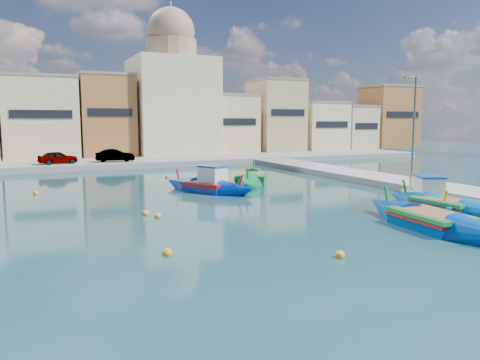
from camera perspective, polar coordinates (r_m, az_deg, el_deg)
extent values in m
plane|color=#163742|center=(21.02, -3.10, -6.29)|extent=(160.00, 160.00, 0.00)
cube|color=gray|center=(51.76, -16.27, 1.92)|extent=(80.00, 8.00, 0.60)
cube|color=beige|center=(58.75, -23.15, 6.92)|extent=(7.88, 7.44, 8.99)
cube|color=gray|center=(58.94, -23.38, 11.43)|extent=(8.04, 7.59, 0.30)
cube|color=black|center=(54.99, -23.06, 7.40)|extent=(6.30, 0.10, 0.90)
cube|color=#AE6B36|center=(58.77, -15.98, 7.44)|extent=(6.17, 6.13, 9.43)
cube|color=gray|center=(59.00, -16.16, 12.17)|extent=(6.29, 6.26, 0.30)
cube|color=black|center=(55.70, -15.51, 7.96)|extent=(4.93, 0.10, 0.90)
cube|color=tan|center=(61.15, -9.03, 6.04)|extent=(7.31, 7.69, 6.05)
cube|color=gray|center=(61.16, -9.09, 9.02)|extent=(7.46, 7.85, 0.30)
cube|color=black|center=(57.40, -7.98, 6.28)|extent=(5.85, 0.10, 0.90)
cube|color=beige|center=(63.58, -2.02, 6.78)|extent=(7.54, 7.30, 7.41)
cube|color=gray|center=(63.65, -2.03, 10.26)|extent=(7.69, 7.45, 0.30)
cube|color=black|center=(60.18, -0.65, 7.11)|extent=(6.03, 0.10, 0.90)
cube|color=tan|center=(66.88, 4.35, 7.75)|extent=(6.36, 6.97, 9.63)
cube|color=gray|center=(67.09, 4.40, 11.99)|extent=(6.48, 7.11, 0.30)
cube|color=black|center=(63.81, 5.91, 8.18)|extent=(5.09, 0.10, 0.90)
cube|color=beige|center=(70.56, 9.56, 6.44)|extent=(6.63, 6.70, 6.65)
cube|color=gray|center=(70.59, 9.63, 9.26)|extent=(6.76, 6.83, 0.30)
cube|color=black|center=(67.77, 11.20, 6.65)|extent=(5.30, 0.10, 0.90)
cube|color=beige|center=(74.48, 13.30, 6.22)|extent=(5.08, 7.51, 6.20)
cube|color=gray|center=(74.50, 13.38, 8.72)|extent=(5.18, 7.66, 0.30)
cube|color=black|center=(71.52, 15.19, 6.36)|extent=(4.06, 0.10, 0.90)
cube|color=#AE6B36|center=(78.33, 17.69, 7.26)|extent=(7.79, 6.00, 9.33)
cube|color=gray|center=(78.50, 17.83, 10.77)|extent=(7.95, 6.12, 0.30)
cube|color=black|center=(76.11, 19.26, 7.55)|extent=(6.23, 0.10, 0.90)
cube|color=beige|center=(61.56, -8.27, 8.83)|extent=(10.00, 10.00, 12.00)
cylinder|color=#9E8466|center=(62.17, -8.40, 15.48)|extent=(6.40, 6.40, 2.40)
sphere|color=#9E8466|center=(62.52, -8.43, 17.46)|extent=(6.00, 6.00, 6.00)
cylinder|color=#9E8466|center=(63.10, -8.49, 20.06)|extent=(0.30, 0.30, 1.60)
cylinder|color=#595B60|center=(35.37, 20.39, 5.36)|extent=(0.16, 0.16, 8.00)
cylinder|color=#595B60|center=(35.19, 20.21, 11.72)|extent=(1.00, 0.10, 0.10)
cube|color=#595B60|center=(34.84, 19.61, 11.71)|extent=(0.35, 0.15, 0.18)
imported|color=#4C1919|center=(49.73, -21.32, 2.58)|extent=(3.94, 2.12, 1.27)
imported|color=#4C1919|center=(50.36, -14.99, 2.90)|extent=(4.12, 1.93, 1.31)
cube|color=#007698|center=(29.62, 21.67, -2.43)|extent=(3.19, 3.78, 0.92)
cone|color=#007698|center=(32.18, 20.17, -1.53)|extent=(3.06, 3.54, 2.37)
cone|color=#007698|center=(27.07, 23.46, -3.31)|extent=(3.06, 3.54, 2.37)
cube|color=yellow|center=(29.56, 21.70, -1.69)|extent=(3.34, 3.98, 0.17)
cube|color=red|center=(29.58, 21.69, -2.01)|extent=(3.30, 3.88, 0.09)
cube|color=olive|center=(29.55, 21.71, -1.55)|extent=(2.80, 3.39, 0.06)
cylinder|color=yellow|center=(32.36, 20.08, -0.41)|extent=(0.32, 0.45, 1.01)
cylinder|color=yellow|center=(26.72, 23.72, -2.15)|extent=(0.32, 0.45, 1.01)
cube|color=white|center=(29.03, 22.05, -0.71)|extent=(1.93, 2.09, 1.02)
cube|color=#0F47A5|center=(28.96, 22.10, 0.40)|extent=(2.06, 2.23, 0.11)
cube|color=#0028A1|center=(32.43, -3.96, -1.09)|extent=(3.18, 3.65, 0.97)
cone|color=#0028A1|center=(34.14, -7.22, -0.63)|extent=(3.08, 3.46, 2.43)
cone|color=#0028A1|center=(30.83, -0.36, -1.43)|extent=(3.08, 3.46, 2.43)
cube|color=red|center=(32.38, -3.97, -0.38)|extent=(3.33, 3.83, 0.17)
cube|color=red|center=(32.40, -3.97, -0.69)|extent=(3.29, 3.74, 0.10)
cube|color=olive|center=(32.36, -3.97, -0.24)|extent=(2.79, 3.26, 0.06)
cylinder|color=red|center=(34.24, -7.54, 0.45)|extent=(0.34, 0.47, 1.06)
cylinder|color=red|center=(30.59, 0.02, -0.31)|extent=(0.34, 0.47, 1.06)
cube|color=white|center=(32.01, -3.37, 0.64)|extent=(1.95, 2.03, 1.07)
cube|color=#0F47A5|center=(31.94, -3.38, 1.69)|extent=(2.07, 2.17, 0.12)
cube|color=#0B7637|center=(36.68, 1.35, -0.06)|extent=(3.69, 4.20, 1.09)
cone|color=#0B7637|center=(39.62, 1.66, 0.58)|extent=(3.56, 3.97, 2.74)
cone|color=#0B7637|center=(33.73, 0.98, -0.62)|extent=(3.56, 3.97, 2.74)
cube|color=#19802F|center=(36.62, 1.35, 0.65)|extent=(3.87, 4.42, 0.20)
cube|color=#197F33|center=(36.65, 1.35, 0.35)|extent=(3.82, 4.31, 0.11)
cube|color=olive|center=(36.61, 1.35, 0.79)|extent=(3.25, 3.76, 0.07)
cylinder|color=#19802F|center=(39.83, 1.69, 1.64)|extent=(0.39, 0.52, 1.19)
cylinder|color=#19802F|center=(33.35, 0.94, 0.52)|extent=(0.39, 0.52, 1.19)
cube|color=#003FA1|center=(23.22, 22.30, -4.99)|extent=(2.47, 3.84, 1.07)
cone|color=#003FA1|center=(25.49, 17.81, -3.60)|extent=(2.45, 3.55, 2.72)
cube|color=#1B8A2B|center=(23.13, 22.36, -3.90)|extent=(2.58, 4.04, 0.19)
cube|color=red|center=(23.17, 22.33, -4.37)|extent=(2.59, 3.91, 0.11)
cube|color=olive|center=(23.12, 22.37, -3.69)|extent=(2.12, 3.48, 0.06)
cylinder|color=#1B8A2B|center=(25.61, 17.46, -1.95)|extent=(0.20, 0.52, 1.17)
cube|color=#005BA5|center=(27.53, 23.75, -3.21)|extent=(2.20, 3.23, 1.01)
cone|color=#005BA5|center=(29.16, 19.79, -2.36)|extent=(2.18, 3.03, 2.51)
cube|color=#1B8A3E|center=(27.46, 23.80, -2.34)|extent=(2.29, 3.40, 0.18)
cube|color=red|center=(27.49, 23.78, -2.72)|extent=(2.30, 3.29, 0.10)
cube|color=olive|center=(27.44, 23.81, -2.17)|extent=(1.88, 2.93, 0.06)
cylinder|color=#1B8A3E|center=(29.23, 19.48, -1.01)|extent=(0.17, 0.49, 1.10)
sphere|color=#FFA81A|center=(25.04, -11.45, -4.02)|extent=(0.36, 0.36, 0.36)
sphere|color=#FFA81A|center=(24.18, -10.01, -4.39)|extent=(0.36, 0.36, 0.36)
sphere|color=#FFA81A|center=(40.76, -8.87, 0.41)|extent=(0.36, 0.36, 0.36)
sphere|color=#FFA81A|center=(34.08, -23.65, -1.48)|extent=(0.36, 0.36, 0.36)
sphere|color=#FFA81A|center=(29.23, 24.52, -2.91)|extent=(0.36, 0.36, 0.36)
sphere|color=#FFA81A|center=(17.52, 12.08, -8.98)|extent=(0.36, 0.36, 0.36)
sphere|color=#FFA81A|center=(17.65, -8.87, -8.78)|extent=(0.36, 0.36, 0.36)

